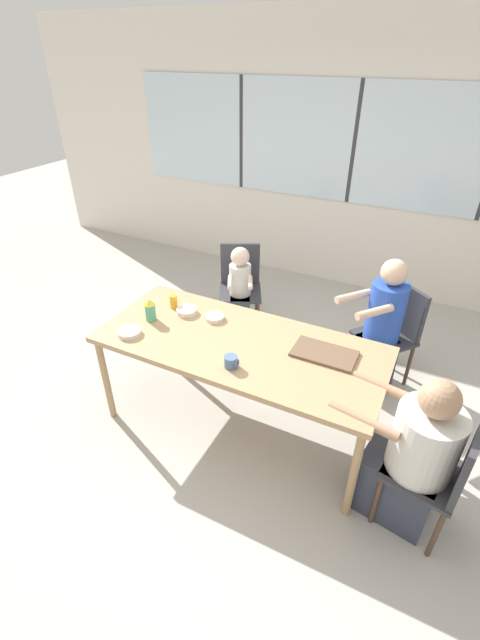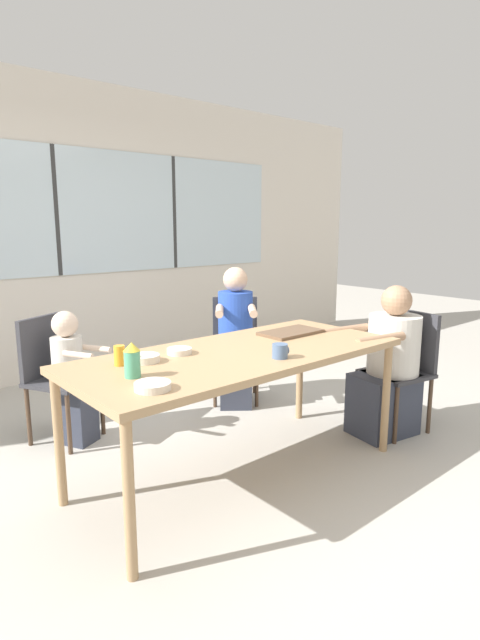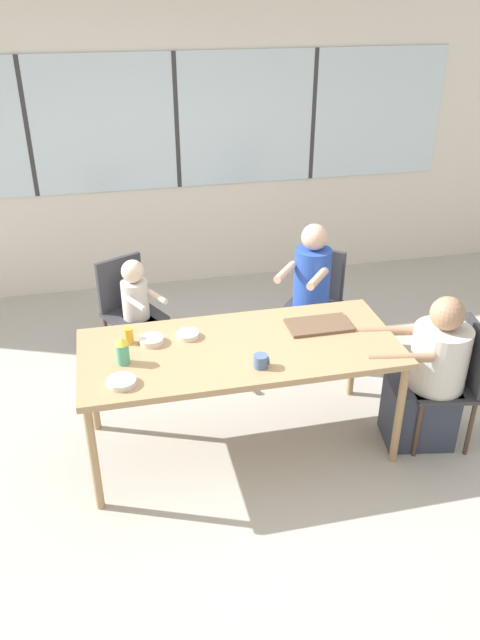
{
  "view_description": "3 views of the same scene",
  "coord_description": "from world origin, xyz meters",
  "px_view_note": "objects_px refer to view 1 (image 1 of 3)",
  "views": [
    {
      "loc": [
        1.05,
        -2.09,
        2.45
      ],
      "look_at": [
        0.0,
        0.0,
        0.94
      ],
      "focal_mm": 24.0,
      "sensor_mm": 36.0,
      "label": 1
    },
    {
      "loc": [
        -1.8,
        -2.08,
        1.48
      ],
      "look_at": [
        0.0,
        0.0,
        0.94
      ],
      "focal_mm": 28.0,
      "sensor_mm": 36.0,
      "label": 2
    },
    {
      "loc": [
        -0.72,
        -3.17,
        2.73
      ],
      "look_at": [
        0.0,
        0.0,
        0.94
      ],
      "focal_mm": 35.0,
      "sensor_mm": 36.0,
      "label": 3
    }
  ],
  "objects_px": {
    "juice_glass": "(174,301)",
    "person_toddler": "(240,295)",
    "sippy_cup": "(150,310)",
    "chair_for_toddler": "(240,280)",
    "bowl_fruit": "(129,332)",
    "bowl_white_shallow": "(215,317)",
    "chair_for_man_blue_shirt": "(395,327)",
    "person_woman_green_shirt": "(410,460)",
    "chair_for_woman_green_shirt": "(444,470)",
    "person_man_blue_shirt": "(379,330)",
    "bowl_cereal": "(187,311)",
    "coffee_mug": "(231,362)"
  },
  "relations": [
    {
      "from": "juice_glass",
      "to": "person_toddler",
      "type": "bearing_deg",
      "value": 83.63
    },
    {
      "from": "person_toddler",
      "to": "juice_glass",
      "type": "relative_size",
      "value": 8.73
    },
    {
      "from": "sippy_cup",
      "to": "chair_for_toddler",
      "type": "bearing_deg",
      "value": 86.4
    },
    {
      "from": "bowl_fruit",
      "to": "bowl_white_shallow",
      "type": "bearing_deg",
      "value": 45.08
    },
    {
      "from": "chair_for_man_blue_shirt",
      "to": "person_woman_green_shirt",
      "type": "distance_m",
      "value": 1.33
    },
    {
      "from": "chair_for_woman_green_shirt",
      "to": "chair_for_toddler",
      "type": "bearing_deg",
      "value": 63.39
    },
    {
      "from": "chair_for_woman_green_shirt",
      "to": "chair_for_toddler",
      "type": "height_order",
      "value": "same"
    },
    {
      "from": "person_man_blue_shirt",
      "to": "chair_for_woman_green_shirt",
      "type": "bearing_deg",
      "value": 155.55
    },
    {
      "from": "person_toddler",
      "to": "sippy_cup",
      "type": "height_order",
      "value": "sippy_cup"
    },
    {
      "from": "bowl_cereal",
      "to": "chair_for_toddler",
      "type": "bearing_deg",
      "value": 95.28
    },
    {
      "from": "sippy_cup",
      "to": "bowl_white_shallow",
      "type": "height_order",
      "value": "sippy_cup"
    },
    {
      "from": "sippy_cup",
      "to": "bowl_fruit",
      "type": "relative_size",
      "value": 1.05
    },
    {
      "from": "person_woman_green_shirt",
      "to": "juice_glass",
      "type": "bearing_deg",
      "value": 88.05
    },
    {
      "from": "bowl_white_shallow",
      "to": "person_toddler",
      "type": "bearing_deg",
      "value": 105.59
    },
    {
      "from": "bowl_white_shallow",
      "to": "bowl_cereal",
      "type": "xyz_separation_m",
      "value": [
        -0.23,
        -0.02,
        0.0
      ]
    },
    {
      "from": "bowl_cereal",
      "to": "coffee_mug",
      "type": "bearing_deg",
      "value": -34.65
    },
    {
      "from": "person_toddler",
      "to": "bowl_fruit",
      "type": "relative_size",
      "value": 5.62
    },
    {
      "from": "person_toddler",
      "to": "sippy_cup",
      "type": "bearing_deg",
      "value": 55.73
    },
    {
      "from": "person_man_blue_shirt",
      "to": "juice_glass",
      "type": "distance_m",
      "value": 1.65
    },
    {
      "from": "chair_for_woman_green_shirt",
      "to": "bowl_cereal",
      "type": "height_order",
      "value": "chair_for_woman_green_shirt"
    },
    {
      "from": "chair_for_man_blue_shirt",
      "to": "bowl_fruit",
      "type": "bearing_deg",
      "value": 78.9
    },
    {
      "from": "person_toddler",
      "to": "person_man_blue_shirt",
      "type": "bearing_deg",
      "value": 146.88
    },
    {
      "from": "bowl_fruit",
      "to": "chair_for_woman_green_shirt",
      "type": "bearing_deg",
      "value": 0.46
    },
    {
      "from": "coffee_mug",
      "to": "bowl_cereal",
      "type": "height_order",
      "value": "coffee_mug"
    },
    {
      "from": "bowl_cereal",
      "to": "bowl_fruit",
      "type": "height_order",
      "value": "bowl_cereal"
    },
    {
      "from": "chair_for_man_blue_shirt",
      "to": "bowl_cereal",
      "type": "distance_m",
      "value": 1.7
    },
    {
      "from": "chair_for_toddler",
      "to": "juice_glass",
      "type": "distance_m",
      "value": 1.1
    },
    {
      "from": "chair_for_man_blue_shirt",
      "to": "juice_glass",
      "type": "relative_size",
      "value": 8.22
    },
    {
      "from": "chair_for_toddler",
      "to": "coffee_mug",
      "type": "xyz_separation_m",
      "value": [
        0.69,
        -1.49,
        0.29
      ]
    },
    {
      "from": "person_toddler",
      "to": "bowl_fruit",
      "type": "xyz_separation_m",
      "value": [
        -0.17,
        -1.36,
        0.35
      ]
    },
    {
      "from": "sippy_cup",
      "to": "person_woman_green_shirt",
      "type": "bearing_deg",
      "value": -5.17
    },
    {
      "from": "chair_for_toddler",
      "to": "person_man_blue_shirt",
      "type": "relative_size",
      "value": 0.76
    },
    {
      "from": "person_woman_green_shirt",
      "to": "juice_glass",
      "type": "distance_m",
      "value": 1.92
    },
    {
      "from": "chair_for_man_blue_shirt",
      "to": "person_man_blue_shirt",
      "type": "bearing_deg",
      "value": 90.0
    },
    {
      "from": "person_man_blue_shirt",
      "to": "bowl_fruit",
      "type": "relative_size",
      "value": 7.0
    },
    {
      "from": "chair_for_toddler",
      "to": "bowl_white_shallow",
      "type": "relative_size",
      "value": 6.19
    },
    {
      "from": "coffee_mug",
      "to": "bowl_fruit",
      "type": "bearing_deg",
      "value": -179.68
    },
    {
      "from": "sippy_cup",
      "to": "juice_glass",
      "type": "xyz_separation_m",
      "value": [
        0.05,
        0.22,
        -0.03
      ]
    },
    {
      "from": "chair_for_man_blue_shirt",
      "to": "bowl_cereal",
      "type": "bearing_deg",
      "value": 72.51
    },
    {
      "from": "chair_for_man_blue_shirt",
      "to": "bowl_cereal",
      "type": "relative_size",
      "value": 5.68
    },
    {
      "from": "person_toddler",
      "to": "juice_glass",
      "type": "xyz_separation_m",
      "value": [
        -0.1,
        -0.92,
        0.38
      ]
    },
    {
      "from": "chair_for_toddler",
      "to": "bowl_cereal",
      "type": "relative_size",
      "value": 5.68
    },
    {
      "from": "juice_glass",
      "to": "sippy_cup",
      "type": "bearing_deg",
      "value": -102.31
    },
    {
      "from": "person_woman_green_shirt",
      "to": "bowl_fruit",
      "type": "distance_m",
      "value": 1.95
    },
    {
      "from": "coffee_mug",
      "to": "bowl_white_shallow",
      "type": "height_order",
      "value": "coffee_mug"
    },
    {
      "from": "coffee_mug",
      "to": "bowl_fruit",
      "type": "height_order",
      "value": "coffee_mug"
    },
    {
      "from": "chair_for_woman_green_shirt",
      "to": "sippy_cup",
      "type": "relative_size",
      "value": 5.04
    },
    {
      "from": "bowl_cereal",
      "to": "person_woman_green_shirt",
      "type": "bearing_deg",
      "value": -12.01
    },
    {
      "from": "chair_for_woman_green_shirt",
      "to": "coffee_mug",
      "type": "height_order",
      "value": "chair_for_woman_green_shirt"
    },
    {
      "from": "coffee_mug",
      "to": "bowl_white_shallow",
      "type": "bearing_deg",
      "value": 130.19
    }
  ]
}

